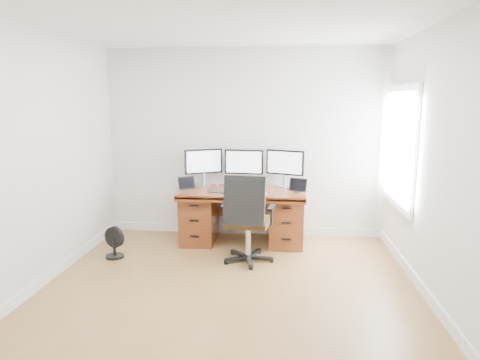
# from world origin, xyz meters

# --- Properties ---
(ground) EXTENTS (4.50, 4.50, 0.00)m
(ground) POSITION_xyz_m (0.00, 0.00, 0.00)
(ground) COLOR olive
(ground) RESTS_ON ground
(back_wall) EXTENTS (4.00, 0.10, 2.70)m
(back_wall) POSITION_xyz_m (0.00, 2.25, 1.35)
(back_wall) COLOR silver
(back_wall) RESTS_ON ground
(right_wall) EXTENTS (0.10, 4.50, 2.70)m
(right_wall) POSITION_xyz_m (2.00, 0.11, 1.35)
(right_wall) COLOR silver
(right_wall) RESTS_ON ground
(desk) EXTENTS (1.70, 0.80, 0.75)m
(desk) POSITION_xyz_m (0.00, 1.83, 0.40)
(desk) COLOR #5F2913
(desk) RESTS_ON ground
(office_chair) EXTENTS (0.66, 0.65, 1.11)m
(office_chair) POSITION_xyz_m (0.13, 1.07, 0.36)
(office_chair) COLOR black
(office_chair) RESTS_ON ground
(floor_fan) EXTENTS (0.27, 0.23, 0.40)m
(floor_fan) POSITION_xyz_m (-1.56, 1.08, 0.19)
(floor_fan) COLOR black
(floor_fan) RESTS_ON ground
(monitor_left) EXTENTS (0.51, 0.28, 0.53)m
(monitor_left) POSITION_xyz_m (-0.58, 2.07, 1.09)
(monitor_left) COLOR silver
(monitor_left) RESTS_ON desk
(monitor_center) EXTENTS (0.55, 0.15, 0.53)m
(monitor_center) POSITION_xyz_m (-0.00, 2.07, 1.09)
(monitor_center) COLOR silver
(monitor_center) RESTS_ON desk
(monitor_right) EXTENTS (0.53, 0.22, 0.53)m
(monitor_right) POSITION_xyz_m (0.58, 2.07, 1.09)
(monitor_right) COLOR silver
(monitor_right) RESTS_ON desk
(tablet_left) EXTENTS (0.24, 0.19, 0.19)m
(tablet_left) POSITION_xyz_m (-0.76, 1.75, 0.84)
(tablet_left) COLOR silver
(tablet_left) RESTS_ON desk
(tablet_right) EXTENTS (0.25, 0.15, 0.19)m
(tablet_right) POSITION_xyz_m (0.75, 1.75, 0.84)
(tablet_right) COLOR silver
(tablet_right) RESTS_ON desk
(keyboard) EXTENTS (0.30, 0.15, 0.01)m
(keyboard) POSITION_xyz_m (-0.00, 1.58, 0.76)
(keyboard) COLOR white
(keyboard) RESTS_ON desk
(trackpad) EXTENTS (0.12, 0.12, 0.01)m
(trackpad) POSITION_xyz_m (0.29, 1.57, 0.76)
(trackpad) COLOR #B8BBC0
(trackpad) RESTS_ON desk
(drawing_tablet) EXTENTS (0.27, 0.21, 0.01)m
(drawing_tablet) POSITION_xyz_m (-0.31, 1.67, 0.76)
(drawing_tablet) COLOR black
(drawing_tablet) RESTS_ON desk
(phone) EXTENTS (0.13, 0.07, 0.01)m
(phone) POSITION_xyz_m (-0.05, 1.78, 0.76)
(phone) COLOR black
(phone) RESTS_ON desk
(figurine_purple) EXTENTS (0.03, 0.03, 0.08)m
(figurine_purple) POSITION_xyz_m (-0.37, 1.95, 0.79)
(figurine_purple) COLOR #AD5ADF
(figurine_purple) RESTS_ON desk
(figurine_blue) EXTENTS (0.03, 0.03, 0.08)m
(figurine_blue) POSITION_xyz_m (-0.24, 1.95, 0.79)
(figurine_blue) COLOR #598EE0
(figurine_blue) RESTS_ON desk
(figurine_orange) EXTENTS (0.03, 0.03, 0.08)m
(figurine_orange) POSITION_xyz_m (-0.14, 1.95, 0.79)
(figurine_orange) COLOR #E9964B
(figurine_orange) RESTS_ON desk
(figurine_yellow) EXTENTS (0.03, 0.03, 0.08)m
(figurine_yellow) POSITION_xyz_m (0.13, 1.95, 0.79)
(figurine_yellow) COLOR tan
(figurine_yellow) RESTS_ON desk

